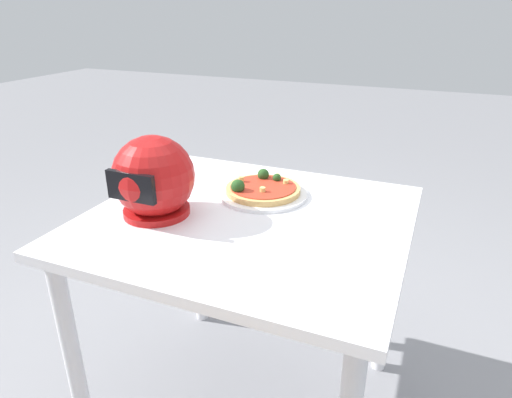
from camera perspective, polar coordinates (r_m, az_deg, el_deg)
name	(u,v)px	position (r m, az deg, el deg)	size (l,w,h in m)	color
dining_table	(248,246)	(1.37, -0.95, -5.99)	(0.91, 0.85, 0.75)	white
pizza_plate	(263,194)	(1.46, 0.89, 0.65)	(0.29, 0.29, 0.01)	white
pizza	(262,188)	(1.45, 0.74, 1.40)	(0.24, 0.24, 0.06)	tan
motorcycle_helmet	(154,178)	(1.32, -12.80, 2.56)	(0.24, 0.24, 0.24)	#B21414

